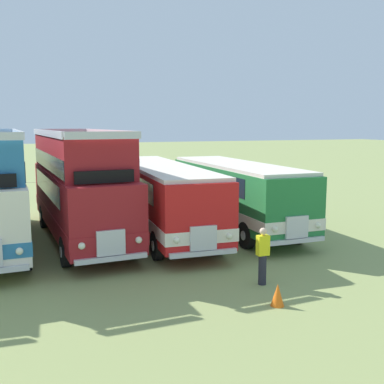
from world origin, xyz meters
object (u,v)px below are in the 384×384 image
object	(u,v)px
bus_fourth_in_row	(160,193)
marshal_person	(263,256)
bus_fifth_in_row	(235,190)
cone_near_end	(278,295)
bus_third_in_row	(79,183)

from	to	relation	value
bus_fourth_in_row	marshal_person	bearing A→B (deg)	-83.18
bus_fifth_in_row	marshal_person	xyz separation A→B (m)	(-2.56, -7.19, -0.87)
bus_fifth_in_row	cone_near_end	world-z (taller)	bus_fifth_in_row
bus_third_in_row	cone_near_end	world-z (taller)	bus_third_in_row
bus_fifth_in_row	marshal_person	distance (m)	7.68
bus_third_in_row	cone_near_end	xyz separation A→B (m)	(3.96, -8.96, -2.06)
cone_near_end	marshal_person	xyz separation A→B (m)	(0.43, 1.60, 0.59)
bus_third_in_row	cone_near_end	bearing A→B (deg)	-66.17
bus_fourth_in_row	marshal_person	size ratio (longest dim) A/B	6.78
bus_fourth_in_row	bus_fifth_in_row	size ratio (longest dim) A/B	1.16
bus_third_in_row	bus_fifth_in_row	size ratio (longest dim) A/B	1.01
bus_third_in_row	marshal_person	xyz separation A→B (m)	(4.39, -7.36, -1.47)
bus_fourth_in_row	cone_near_end	distance (m)	9.35
bus_third_in_row	bus_fifth_in_row	bearing A→B (deg)	-1.41
bus_fourth_in_row	marshal_person	xyz separation A→B (m)	(0.91, -7.62, -0.87)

